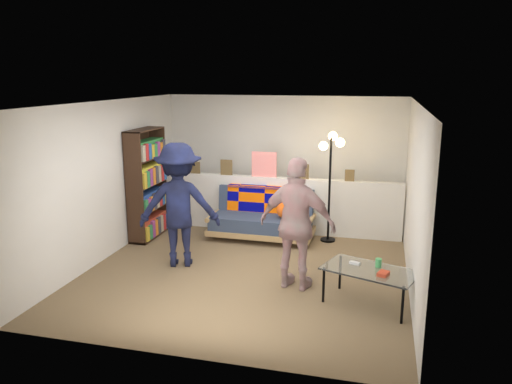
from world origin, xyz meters
TOP-DOWN VIEW (x-y plane):
  - ground at (0.00, 0.00)m, footprint 5.00×5.00m
  - room_shell at (0.00, 0.47)m, footprint 4.60×5.05m
  - half_wall_ledge at (0.00, 1.80)m, footprint 4.45×0.15m
  - ledge_decor at (-0.23, 1.78)m, footprint 2.97×0.02m
  - futon_sofa at (-0.12, 1.38)m, footprint 1.80×0.89m
  - bookshelf at (-2.08, 0.96)m, footprint 0.31×0.94m
  - coffee_table at (1.75, -0.84)m, footprint 1.24×0.95m
  - floor_lamp at (1.00, 1.52)m, footprint 0.42×0.33m
  - person_left at (-1.03, -0.12)m, footprint 1.33×1.00m
  - person_right at (0.79, -0.54)m, footprint 1.10×0.63m

SIDE VIEW (x-z plane):
  - ground at x=0.00m, z-range 0.00..0.00m
  - futon_sofa at x=-0.12m, z-range -0.03..0.74m
  - coffee_table at x=1.75m, z-range 0.15..0.72m
  - half_wall_ledge at x=0.00m, z-range 0.00..1.00m
  - person_right at x=0.79m, z-range 0.00..1.76m
  - bookshelf at x=-2.08m, z-range -0.06..1.82m
  - person_left at x=-1.03m, z-range 0.00..1.83m
  - ledge_decor at x=-0.23m, z-range 0.95..1.40m
  - floor_lamp at x=1.00m, z-range 0.39..2.24m
  - room_shell at x=0.00m, z-range 0.45..2.90m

